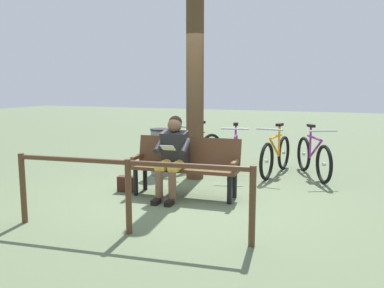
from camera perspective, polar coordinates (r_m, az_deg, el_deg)
name	(u,v)px	position (r m, az deg, el deg)	size (l,w,h in m)	color
ground_plane	(188,197)	(6.07, -0.53, -7.46)	(40.00, 40.00, 0.00)	#566647
bench	(186,162)	(6.07, -0.80, -2.55)	(1.63, 0.58, 0.87)	#51331E
person_reading	(173,153)	(5.94, -2.71, -1.25)	(0.51, 0.78, 1.20)	#262628
handbag	(128,184)	(6.44, -9.04, -5.54)	(0.30, 0.14, 0.24)	#3F1E14
tree_trunk	(195,71)	(7.08, 0.43, 10.21)	(0.30, 0.30, 3.77)	#4C3823
litter_bin	(160,152)	(7.46, -4.45, -1.10)	(0.37, 0.37, 0.86)	slate
bicycle_orange	(313,157)	(7.62, 16.66, -1.78)	(0.78, 1.55, 0.94)	black
bicycle_purple	(276,155)	(7.66, 11.68, -1.55)	(0.48, 1.67, 0.94)	black
bicycle_blue	(235,154)	(7.67, 6.08, -1.40)	(0.56, 1.65, 0.94)	black
bicycle_red	(194,151)	(7.95, 0.24, -1.01)	(0.74, 1.57, 0.94)	black
railing_fence	(128,183)	(4.55, -8.96, -5.41)	(2.80, 0.36, 0.85)	#51331E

